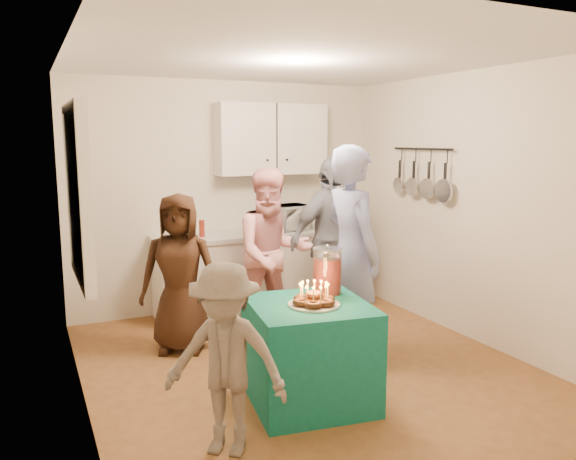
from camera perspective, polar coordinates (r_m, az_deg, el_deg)
name	(u,v)px	position (r m, az deg, el deg)	size (l,w,h in m)	color
floor	(305,366)	(5.02, 1.76, -13.65)	(4.00, 4.00, 0.00)	brown
ceiling	(307,57)	(4.67, 1.92, 17.18)	(4.00, 4.00, 0.00)	white
back_wall	(227,196)	(6.51, -6.24, 3.41)	(3.60, 3.60, 0.00)	silver
left_wall	(77,234)	(4.18, -20.68, -0.36)	(4.00, 4.00, 0.00)	silver
right_wall	(471,207)	(5.72, 18.11, 2.21)	(4.00, 4.00, 0.00)	silver
window_night	(75,194)	(4.45, -20.81, 3.43)	(0.04, 1.00, 1.20)	black
counter	(253,274)	(6.44, -3.54, -4.46)	(2.20, 0.58, 0.86)	white
countertop	(253,235)	(6.35, -3.59, -0.47)	(2.24, 0.62, 0.05)	beige
upper_cabinet	(271,139)	(6.52, -1.70, 9.20)	(1.30, 0.30, 0.80)	white
pot_rack	(420,173)	(6.17, 13.23, 5.70)	(0.12, 1.00, 0.60)	black
microwave	(286,218)	(6.49, -0.21, 1.27)	(0.52, 0.35, 0.29)	white
party_table	(309,353)	(4.28, 2.17, -12.37)	(0.85, 0.85, 0.76)	#0F6656
donut_cake	(314,293)	(4.08, 2.65, -6.46)	(0.38, 0.38, 0.18)	#381C0C
punch_jar	(327,272)	(4.38, 4.01, -4.30)	(0.22, 0.22, 0.34)	#B7140E
man_birthday	(352,254)	(4.97, 6.52, -2.44)	(0.70, 0.46, 1.91)	#A0A9E9
woman_back_left	(180,273)	(5.26, -10.96, -4.32)	(0.72, 0.47, 1.47)	#4F2B16
woman_back_center	(273,254)	(5.52, -1.56, -2.43)	(0.82, 0.63, 1.68)	pink
woman_back_right	(330,241)	(5.96, 4.27, -1.12)	(1.04, 0.43, 1.77)	#0F1833
child_near_left	(225,360)	(3.57, -6.37, -12.96)	(0.79, 0.45, 1.22)	#645950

